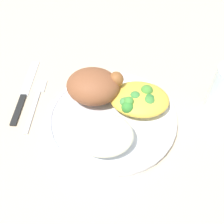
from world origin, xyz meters
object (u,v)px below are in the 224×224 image
(plate, at_px, (112,118))
(roasted_chicken, at_px, (94,86))
(mac_cheese_with_broccoli, at_px, (139,99))
(knife, at_px, (23,96))
(rice_pile, at_px, (103,134))
(fork, at_px, (36,101))

(plate, height_order, roasted_chicken, roasted_chicken)
(roasted_chicken, distance_m, mac_cheese_with_broccoli, 0.09)
(mac_cheese_with_broccoli, distance_m, knife, 0.24)
(plate, relative_size, rice_pile, 2.32)
(mac_cheese_with_broccoli, distance_m, fork, 0.21)
(rice_pile, height_order, fork, rice_pile)
(plate, xyz_separation_m, rice_pile, (-0.01, -0.06, 0.03))
(roasted_chicken, distance_m, rice_pile, 0.11)
(rice_pile, xyz_separation_m, knife, (-0.19, 0.10, -0.03))
(mac_cheese_with_broccoli, xyz_separation_m, fork, (-0.21, -0.01, -0.03))
(mac_cheese_with_broccoli, relative_size, fork, 0.80)
(mac_cheese_with_broccoli, height_order, knife, mac_cheese_with_broccoli)
(rice_pile, xyz_separation_m, fork, (-0.15, 0.09, -0.04))
(plate, bearing_deg, roasted_chicken, 134.29)
(fork, bearing_deg, mac_cheese_with_broccoli, 2.02)
(rice_pile, bearing_deg, fork, 151.18)
(plate, relative_size, knife, 1.30)
(mac_cheese_with_broccoli, bearing_deg, knife, 179.35)
(mac_cheese_with_broccoli, bearing_deg, rice_pile, -120.68)
(fork, distance_m, knife, 0.03)
(roasted_chicken, height_order, mac_cheese_with_broccoli, roasted_chicken)
(mac_cheese_with_broccoli, bearing_deg, plate, -144.88)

